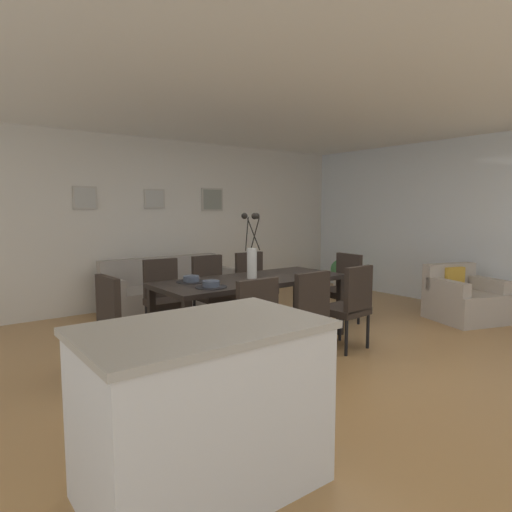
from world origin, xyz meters
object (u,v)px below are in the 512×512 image
dining_table (252,285)px  framed_picture_left (85,198)px  dining_chair_far_left (304,312)px  sofa (170,294)px  dining_chair_head_west (121,319)px  bowl_near_left (211,283)px  dining_chair_near_right (165,294)px  framed_picture_center (155,199)px  dining_chair_far_right (212,288)px  potted_plant (341,271)px  dining_chair_mid_right (253,283)px  dining_chair_mid_left (349,303)px  centerpiece_vase (252,253)px  dining_chair_near_left (250,323)px  framed_picture_right (212,200)px  bowl_near_right (191,278)px  dining_chair_head_east (343,285)px  armchair (463,300)px

dining_table → framed_picture_left: (-1.05, 2.53, 1.00)m
dining_chair_far_left → sofa: 2.73m
dining_chair_head_west → bowl_near_left: (0.86, -0.18, 0.27)m
dining_chair_near_right → bowl_near_left: (0.01, -1.04, 0.27)m
framed_picture_center → dining_chair_head_west: bearing=-120.8°
dining_chair_far_right → potted_plant: size_ratio=1.37×
dining_chair_mid_right → framed_picture_left: size_ratio=2.75×
dining_chair_mid_left → dining_chair_mid_right: 1.68m
centerpiece_vase → bowl_near_left: 0.73m
dining_chair_near_left → framed_picture_right: bearing=63.2°
dining_chair_near_left → bowl_near_right: (-0.00, 1.05, 0.27)m
framed_picture_left → dining_chair_near_left: bearing=-83.4°
dining_chair_mid_right → potted_plant: (2.60, 0.75, -0.14)m
sofa → potted_plant: sofa is taller
dining_chair_near_right → dining_chair_far_right: (0.65, -0.00, 0.00)m
dining_chair_mid_left → dining_chair_mid_right: same height
dining_chair_head_west → centerpiece_vase: size_ratio=1.25×
dining_table → dining_chair_head_east: dining_chair_head_east is taller
dining_chair_far_left → armchair: 2.90m
dining_chair_far_right → framed_picture_right: 2.33m
dining_chair_far_left → dining_chair_head_west: same height
bowl_near_left → framed_picture_center: bearing=76.4°
dining_table → framed_picture_right: size_ratio=5.40×
dining_chair_near_left → dining_chair_near_right: bearing=90.5°
dining_chair_far_left → dining_chair_head_east: 1.70m
dining_chair_far_right → framed_picture_center: framed_picture_center is taller
dining_chair_far_left → framed_picture_right: framed_picture_right is taller
dining_chair_far_right → potted_plant: bearing=13.1°
dining_chair_mid_left → sofa: dining_chair_mid_left is taller
dining_chair_far_right → dining_chair_mid_left: bearing=-67.0°
dining_chair_far_left → dining_chair_far_right: bearing=91.1°
dining_table → dining_chair_mid_left: 1.09m
dining_chair_near_right → framed_picture_right: (1.73, 1.70, 1.16)m
dining_table → centerpiece_vase: size_ratio=2.99×
framed_picture_left → potted_plant: framed_picture_left is taller
dining_chair_mid_right → centerpiece_vase: 1.18m
dining_chair_near_right → framed_picture_left: 2.09m
framed_picture_left → dining_table: bearing=-67.5°
potted_plant → framed_picture_left: bearing=167.7°
dining_table → dining_chair_near_right: 1.08m
dining_chair_head_west → centerpiece_vase: bearing=0.9°
dining_chair_near_right → framed_picture_left: bearing=102.5°
dining_chair_far_right → centerpiece_vase: bearing=-88.4°
dining_chair_head_west → framed_picture_left: size_ratio=2.75×
bowl_near_left → framed_picture_left: 2.90m
dining_chair_far_right → bowl_near_right: dining_chair_far_right is taller
centerpiece_vase → bowl_near_left: bearing=-163.0°
bowl_near_left → bowl_near_right: 0.40m
dining_chair_near_right → dining_chair_head_west: bearing=-134.8°
bowl_near_left → dining_chair_far_right: bearing=58.3°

